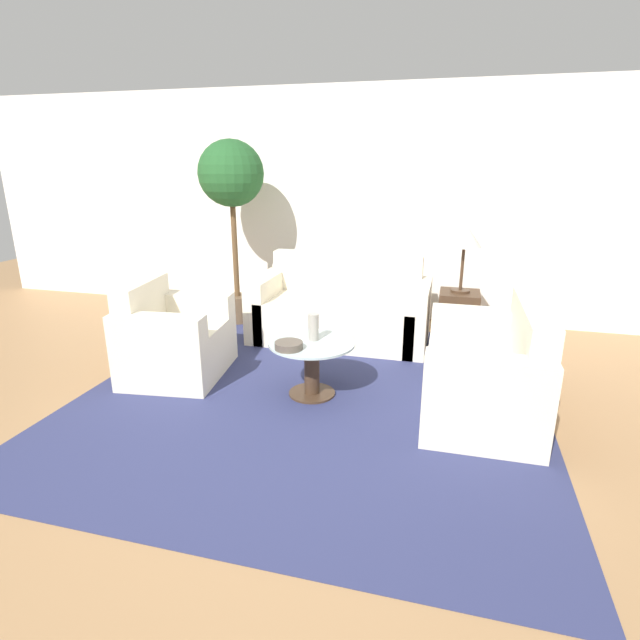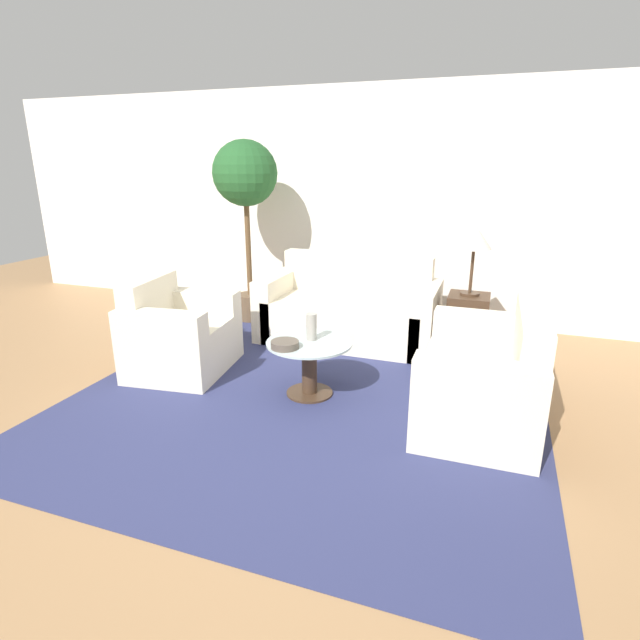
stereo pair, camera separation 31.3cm
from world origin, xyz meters
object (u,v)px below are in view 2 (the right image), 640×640
object	(u,v)px
table_lamp	(475,240)
potted_plant	(246,186)
loveseat	(489,382)
vase	(311,327)
armchair	(177,338)
bowl	(285,345)
sofa_main	(350,312)
coffee_table	(309,361)

from	to	relation	value
table_lamp	potted_plant	size ratio (longest dim) A/B	0.32
loveseat	vase	distance (m)	1.37
armchair	bowl	bearing A→B (deg)	-110.28
sofa_main	vase	distance (m)	1.36
loveseat	bowl	size ratio (longest dim) A/B	6.07
coffee_table	potted_plant	xyz separation A→B (m)	(-1.36, 1.64, 1.24)
vase	coffee_table	bearing A→B (deg)	-91.98
table_lamp	loveseat	bearing A→B (deg)	-79.60
sofa_main	coffee_table	bearing A→B (deg)	-87.04
loveseat	coffee_table	bearing A→B (deg)	-88.17
table_lamp	vase	bearing A→B (deg)	-130.04
armchair	coffee_table	world-z (taller)	armchair
sofa_main	bowl	xyz separation A→B (m)	(-0.05, -1.56, 0.18)
potted_plant	vase	bearing A→B (deg)	-49.52
sofa_main	potted_plant	distance (m)	1.81
table_lamp	vase	xyz separation A→B (m)	(-1.10, -1.31, -0.55)
sofa_main	loveseat	world-z (taller)	sofa_main
loveseat	coffee_table	xyz separation A→B (m)	(-1.34, -0.05, -0.00)
sofa_main	potted_plant	bearing A→B (deg)	168.25
potted_plant	bowl	bearing A→B (deg)	-55.98
armchair	coffee_table	bearing A→B (deg)	-100.80
loveseat	potted_plant	xyz separation A→B (m)	(-2.70, 1.59, 1.24)
sofa_main	armchair	distance (m)	1.77
potted_plant	vase	distance (m)	2.31
sofa_main	coffee_table	size ratio (longest dim) A/B	2.66
coffee_table	vase	xyz separation A→B (m)	(0.00, 0.05, 0.27)
loveseat	vase	bearing A→B (deg)	-90.18
coffee_table	table_lamp	distance (m)	1.93
coffee_table	table_lamp	bearing A→B (deg)	50.92
coffee_table	bowl	xyz separation A→B (m)	(-0.12, -0.19, 0.19)
armchair	bowl	world-z (taller)	armchair
bowl	sofa_main	bearing A→B (deg)	88.06
coffee_table	bowl	world-z (taller)	bowl
loveseat	table_lamp	distance (m)	1.56
table_lamp	coffee_table	bearing A→B (deg)	-129.08
loveseat	table_lamp	world-z (taller)	table_lamp
table_lamp	vase	distance (m)	1.80
potted_plant	vase	size ratio (longest dim) A/B	9.48
loveseat	bowl	world-z (taller)	loveseat
vase	bowl	distance (m)	0.28
loveseat	vase	world-z (taller)	loveseat
potted_plant	bowl	world-z (taller)	potted_plant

